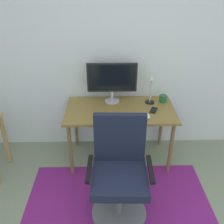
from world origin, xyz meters
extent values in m
cube|color=silver|center=(0.00, 2.20, 1.30)|extent=(6.00, 0.10, 2.60)
cube|color=#791E72|center=(-0.14, 1.01, 0.00)|extent=(1.90, 1.21, 0.01)
cube|color=olive|center=(-0.10, 1.79, 0.70)|extent=(1.26, 0.67, 0.03)
cylinder|color=brown|center=(-0.67, 1.52, 0.34)|extent=(0.04, 0.04, 0.68)
cylinder|color=brown|center=(0.47, 1.52, 0.34)|extent=(0.04, 0.04, 0.68)
cylinder|color=brown|center=(-0.67, 2.07, 0.34)|extent=(0.04, 0.04, 0.68)
cylinder|color=brown|center=(0.47, 2.07, 0.34)|extent=(0.04, 0.04, 0.68)
cylinder|color=#B2B2B7|center=(-0.19, 1.99, 0.72)|extent=(0.18, 0.18, 0.01)
cylinder|color=#B2B2B7|center=(-0.19, 1.99, 0.79)|extent=(0.04, 0.04, 0.13)
cube|color=black|center=(-0.19, 1.99, 1.03)|extent=(0.59, 0.04, 0.35)
cube|color=black|center=(-0.19, 1.97, 1.03)|extent=(0.55, 0.00, 0.31)
cube|color=white|center=(-0.17, 1.60, 0.72)|extent=(0.43, 0.13, 0.02)
ellipsoid|color=white|center=(0.19, 1.59, 0.73)|extent=(0.06, 0.10, 0.03)
cylinder|color=#206137|center=(0.43, 1.97, 0.76)|extent=(0.09, 0.09, 0.09)
cube|color=black|center=(0.28, 1.75, 0.72)|extent=(0.12, 0.16, 0.01)
cylinder|color=black|center=(0.27, 1.95, 0.72)|extent=(0.11, 0.11, 0.01)
cylinder|color=beige|center=(0.27, 1.95, 0.87)|extent=(0.02, 0.02, 0.29)
cone|color=beige|center=(0.27, 1.95, 1.04)|extent=(0.08, 0.08, 0.06)
cylinder|color=slate|center=(-0.14, 0.91, 0.03)|extent=(0.53, 0.53, 0.05)
cylinder|color=slate|center=(-0.14, 0.91, 0.25)|extent=(0.06, 0.06, 0.39)
cube|color=#191E33|center=(-0.14, 0.91, 0.48)|extent=(0.51, 0.51, 0.08)
cube|color=#191E33|center=(-0.14, 1.13, 0.77)|extent=(0.47, 0.08, 0.50)
cube|color=black|center=(-0.41, 0.92, 0.59)|extent=(0.05, 0.35, 0.03)
cube|color=black|center=(0.12, 0.90, 0.59)|extent=(0.05, 0.35, 0.03)
cube|color=tan|center=(-1.48, 1.74, 0.34)|extent=(0.04, 0.04, 0.67)
camera|label=1|loc=(-0.25, -0.76, 2.09)|focal=40.08mm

